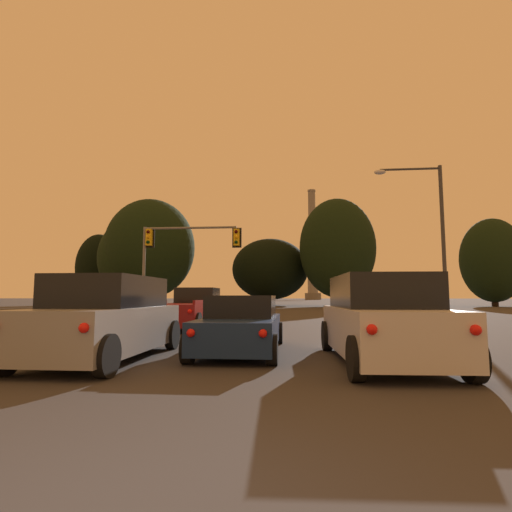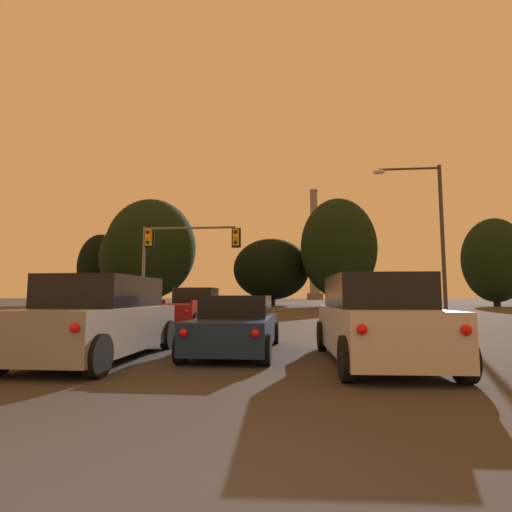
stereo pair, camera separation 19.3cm
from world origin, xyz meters
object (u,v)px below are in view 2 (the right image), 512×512
object	(u,v)px
sedan_center_lane_second	(237,325)
smokestack	(314,256)
traffic_light_far_right	(348,277)
traffic_light_overhead_left	(176,247)
suv_right_lane_second	(375,320)
street_lamp	(431,224)
pickup_truck_left_lane_front	(188,310)
suv_left_lane_second	(101,319)

from	to	relation	value
sedan_center_lane_second	smokestack	size ratio (longest dim) A/B	0.10
sedan_center_lane_second	traffic_light_far_right	xyz separation A→B (m)	(8.65, 44.65, 3.39)
traffic_light_overhead_left	suv_right_lane_second	bearing A→B (deg)	-59.29
sedan_center_lane_second	suv_right_lane_second	xyz separation A→B (m)	(3.20, -1.41, 0.23)
smokestack	street_lamp	bearing A→B (deg)	-90.48
pickup_truck_left_lane_front	street_lamp	bearing A→B (deg)	19.78
suv_left_lane_second	smokestack	world-z (taller)	smokestack
suv_right_lane_second	traffic_light_far_right	size ratio (longest dim) A/B	0.80
sedan_center_lane_second	suv_right_lane_second	world-z (taller)	suv_right_lane_second
traffic_light_overhead_left	pickup_truck_left_lane_front	bearing A→B (deg)	-68.30
traffic_light_far_right	smokestack	world-z (taller)	smokestack
pickup_truck_left_lane_front	suv_left_lane_second	world-z (taller)	suv_left_lane_second
sedan_center_lane_second	suv_right_lane_second	size ratio (longest dim) A/B	0.95
smokestack	traffic_light_overhead_left	bearing A→B (deg)	-95.92
traffic_light_overhead_left	street_lamp	size ratio (longest dim) A/B	0.75
traffic_light_far_right	street_lamp	world-z (taller)	street_lamp
pickup_truck_left_lane_front	traffic_light_far_right	bearing A→B (deg)	72.63
traffic_light_far_right	traffic_light_overhead_left	bearing A→B (deg)	-115.36
street_lamp	pickup_truck_left_lane_front	bearing A→B (deg)	-160.61
traffic_light_overhead_left	smokestack	distance (m)	155.31
suv_right_lane_second	traffic_light_far_right	bearing A→B (deg)	80.93
traffic_light_far_right	street_lamp	size ratio (longest dim) A/B	0.73
pickup_truck_left_lane_front	sedan_center_lane_second	distance (m)	8.05
pickup_truck_left_lane_front	street_lamp	distance (m)	13.49
traffic_light_far_right	pickup_truck_left_lane_front	bearing A→B (deg)	-107.76
sedan_center_lane_second	traffic_light_overhead_left	bearing A→B (deg)	112.94
traffic_light_overhead_left	street_lamp	distance (m)	14.84
suv_left_lane_second	traffic_light_far_right	distance (m)	47.71
suv_left_lane_second	suv_right_lane_second	bearing A→B (deg)	0.99
sedan_center_lane_second	suv_right_lane_second	distance (m)	3.51
suv_left_lane_second	sedan_center_lane_second	bearing A→B (deg)	28.09
pickup_truck_left_lane_front	traffic_light_far_right	world-z (taller)	traffic_light_far_right
pickup_truck_left_lane_front	suv_left_lane_second	size ratio (longest dim) A/B	1.12
street_lamp	smokestack	bearing A→B (deg)	89.52
suv_right_lane_second	traffic_light_overhead_left	distance (m)	18.19
suv_left_lane_second	street_lamp	size ratio (longest dim) A/B	0.58
sedan_center_lane_second	traffic_light_overhead_left	world-z (taller)	traffic_light_overhead_left
sedan_center_lane_second	smokestack	xyz separation A→B (m)	(10.04, 167.69, 18.70)
pickup_truck_left_lane_front	smokestack	distance (m)	161.96
suv_right_lane_second	street_lamp	world-z (taller)	street_lamp
pickup_truck_left_lane_front	sedan_center_lane_second	bearing A→B (deg)	-65.49
suv_right_lane_second	traffic_light_overhead_left	world-z (taller)	traffic_light_overhead_left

